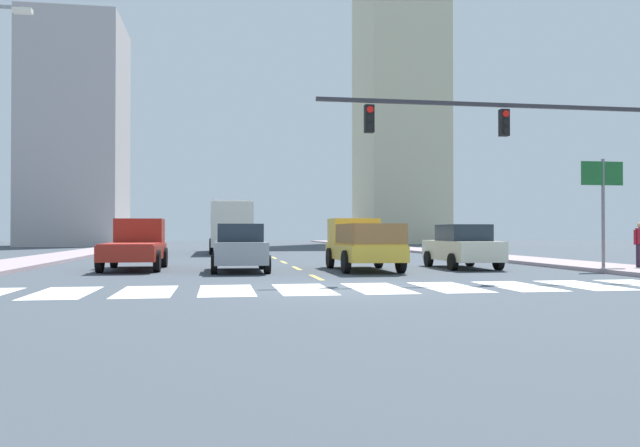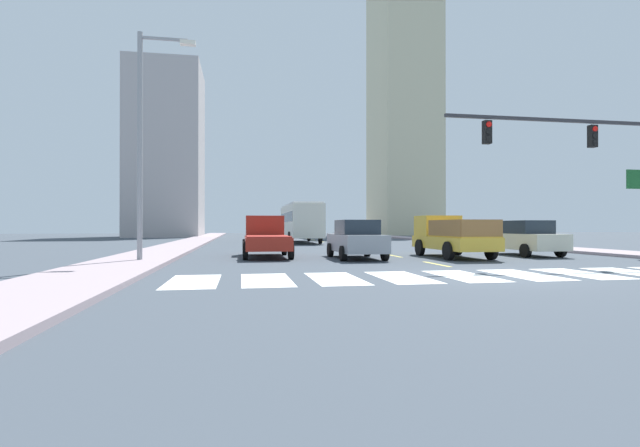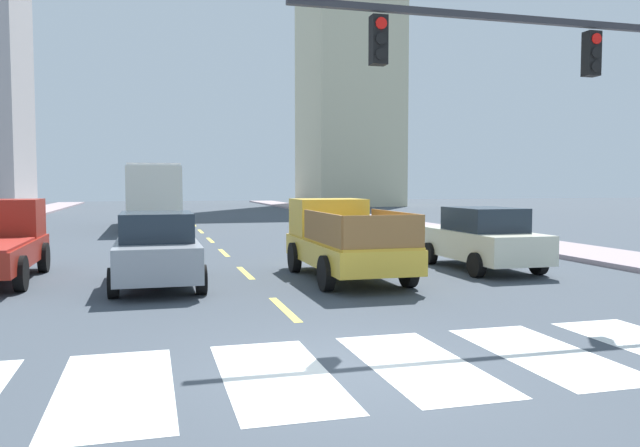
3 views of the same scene
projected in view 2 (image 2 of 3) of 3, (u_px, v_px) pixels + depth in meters
ground_plane at (494, 275)px, 13.42m from camera, size 160.00×160.00×0.00m
sidewalk_right at (504, 245)px, 33.13m from camera, size 2.95×110.00×0.15m
sidewalk_left at (175, 247)px, 29.19m from camera, size 2.95×110.00×0.15m
crosswalk_stripe_0 at (193, 281)px, 11.96m from camera, size 1.33×3.17×0.01m
crosswalk_stripe_1 at (266, 280)px, 12.28m from camera, size 1.33×3.17×0.01m
crosswalk_stripe_2 at (335, 278)px, 12.61m from camera, size 1.33×3.17×0.01m
crosswalk_stripe_3 at (401, 277)px, 12.93m from camera, size 1.33×3.17×0.01m
crosswalk_stripe_4 at (464, 276)px, 13.26m from camera, size 1.33×3.17×0.01m
crosswalk_stripe_5 at (523, 275)px, 13.59m from camera, size 1.33×3.17×0.01m
crosswalk_stripe_6 at (580, 274)px, 13.91m from camera, size 1.33×3.17×0.01m
crosswalk_stripe_7 at (634, 272)px, 14.24m from camera, size 1.33×3.17×0.01m
lane_dash_0 at (436, 264)px, 17.36m from camera, size 0.16×2.40×0.01m
lane_dash_1 at (393, 256)px, 22.29m from camera, size 0.16×2.40×0.01m
lane_dash_2 at (366, 250)px, 27.22m from camera, size 0.16×2.40×0.01m
lane_dash_3 at (347, 246)px, 32.14m from camera, size 0.16×2.40×0.01m
lane_dash_4 at (332, 244)px, 37.07m from camera, size 0.16×2.40×0.01m
lane_dash_5 at (322, 242)px, 42.00m from camera, size 0.16×2.40×0.01m
lane_dash_6 at (313, 240)px, 46.92m from camera, size 0.16×2.40×0.01m
lane_dash_7 at (306, 239)px, 51.85m from camera, size 0.16×2.40×0.01m
pickup_stakebed at (449, 237)px, 21.39m from camera, size 2.18×5.20×1.96m
pickup_dark at (266, 237)px, 21.72m from camera, size 2.18×5.20×1.96m
city_bus at (300, 220)px, 39.86m from camera, size 2.72×10.80×3.32m
sedan_mid at (525, 238)px, 22.37m from camera, size 2.02×4.40×1.72m
sedan_near_right at (356, 239)px, 20.29m from camera, size 2.02×4.40×1.72m
traffic_signal_gantry at (622, 153)px, 17.44m from camera, size 10.92×0.27×6.00m
streetlight_left at (144, 136)px, 17.73m from camera, size 2.20×0.28×9.00m
tower_tall_centre at (403, 105)px, 73.86m from camera, size 9.22×11.48×42.02m
block_mid_left at (166, 152)px, 60.71m from camera, size 9.18×10.34×22.57m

